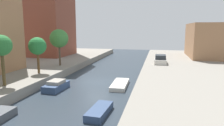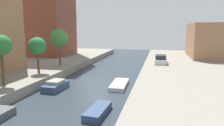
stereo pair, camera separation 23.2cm
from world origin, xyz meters
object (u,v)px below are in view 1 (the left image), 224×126
street_tree_1 (1,46)px  parked_car (160,60)px  low_block_right (216,40)px  moored_boat_right_2 (120,84)px  moored_boat_right_1 (99,111)px  street_tree_3 (59,39)px  moored_boat_left_2 (56,86)px  street_tree_2 (37,46)px

street_tree_1 → parked_car: bearing=48.8°
low_block_right → moored_boat_right_2: low_block_right is taller
low_block_right → moored_boat_right_2: 26.29m
street_tree_1 → moored_boat_right_2: street_tree_1 is taller
parked_car → moored_boat_right_1: parked_car is taller
street_tree_1 → moored_boat_right_1: (10.20, -2.40, -4.51)m
street_tree_3 → moored_boat_right_1: street_tree_3 is taller
moored_boat_right_1 → moored_boat_right_2: (0.09, 7.98, -0.05)m
parked_car → moored_boat_right_2: (-4.48, -11.27, -1.35)m
parked_car → moored_boat_right_2: bearing=-111.7°
street_tree_1 → moored_boat_right_2: (10.28, 5.58, -4.57)m
low_block_right → moored_boat_right_1: (-15.04, -29.23, -3.98)m
moored_boat_right_1 → low_block_right: bearing=62.8°
moored_boat_left_2 → moored_boat_right_2: 6.94m
low_block_right → street_tree_1: 36.84m
street_tree_3 → parked_car: size_ratio=1.29×
moored_boat_right_1 → street_tree_1: bearing=166.7°
street_tree_2 → moored_boat_right_2: street_tree_2 is taller
moored_boat_left_2 → street_tree_1: bearing=-144.7°
street_tree_2 → moored_boat_left_2: bearing=-38.3°
low_block_right → parked_car: low_block_right is taller
street_tree_1 → street_tree_3: bearing=90.0°
parked_car → moored_boat_right_2: size_ratio=0.90×
low_block_right → street_tree_3: bearing=-148.9°
street_tree_2 → moored_boat_right_1: 13.75m
street_tree_1 → street_tree_3: (-0.00, 11.58, 0.22)m
low_block_right → street_tree_2: low_block_right is taller
street_tree_3 → moored_boat_left_2: size_ratio=1.67×
street_tree_1 → street_tree_2: street_tree_1 is taller
low_block_right → street_tree_3: low_block_right is taller
street_tree_1 → low_block_right: bearing=46.7°
street_tree_3 → moored_boat_right_2: (10.28, -6.00, -4.78)m
street_tree_1 → moored_boat_left_2: street_tree_1 is taller
low_block_right → moored_boat_right_1: bearing=-117.2°
low_block_right → street_tree_1: low_block_right is taller
street_tree_1 → parked_car: (14.77, 16.85, -3.22)m
street_tree_1 → moored_boat_right_1: size_ratio=1.44×
street_tree_1 → moored_boat_left_2: (3.93, 2.79, -4.35)m
street_tree_1 → street_tree_2: (0.00, 5.89, -0.48)m
street_tree_2 → moored_boat_right_1: street_tree_2 is taller
low_block_right → street_tree_3: (-25.24, -15.24, 0.75)m
street_tree_1 → moored_boat_right_1: 11.41m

